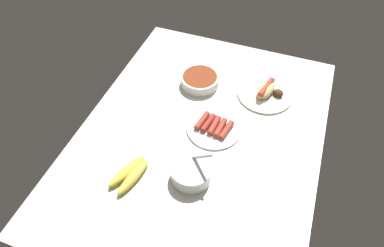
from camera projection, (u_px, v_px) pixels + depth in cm
name	position (u px, v px, depth cm)	size (l,w,h in cm)	color
ground_plane	(200.00, 137.00, 132.53)	(120.00, 90.00, 3.00)	beige
plate_hotdog_assembled	(266.00, 92.00, 144.22)	(23.28, 23.28, 5.61)	white
bowl_coleslaw	(191.00, 172.00, 116.55)	(14.00, 14.07, 15.27)	silver
plate_sausages	(214.00, 127.00, 132.53)	(21.33, 21.33, 3.33)	white
bowl_chili	(200.00, 80.00, 147.89)	(16.30, 16.30, 4.64)	white
banana_bunch	(130.00, 174.00, 118.01)	(17.96, 11.23, 3.37)	gold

